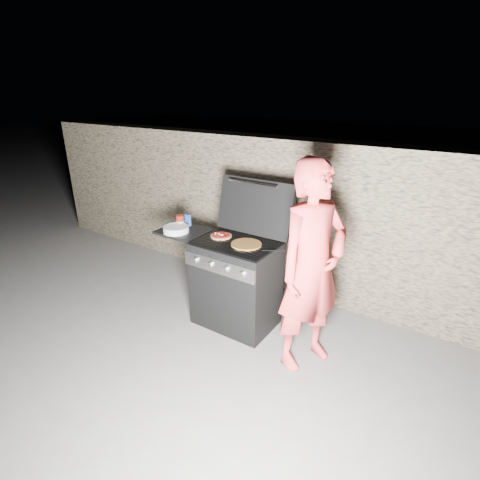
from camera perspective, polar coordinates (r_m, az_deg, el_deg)
The scene contains 10 objects.
ground at distance 4.08m, azimuth -0.60°, elevation -12.30°, with size 50.00×50.00×0.00m, color #5F5A56.
stone_wall at distance 4.50m, azimuth 6.90°, elevation 3.76°, with size 8.00×0.35×1.80m, color #837255.
gas_grill at distance 3.97m, azimuth -3.63°, elevation -5.72°, with size 1.34×0.79×0.91m, color black, non-canonical shape.
pizza_topped at distance 3.79m, azimuth -2.90°, elevation 0.69°, with size 0.21×0.21×0.02m, color tan, non-canonical shape.
pizza_plain at distance 3.58m, azimuth 0.96°, elevation -0.65°, with size 0.30×0.30×0.02m, color #BF8C38.
sauce_jar at distance 4.09m, azimuth -9.11°, elevation 2.82°, with size 0.09×0.09×0.14m, color maroon.
blue_carton at distance 4.13m, azimuth -7.94°, elevation 3.02°, with size 0.06×0.03×0.13m, color navy.
plate_stack at distance 3.98m, azimuth -9.73°, elevation 1.62°, with size 0.27×0.27×0.06m, color silver.
person at distance 3.17m, azimuth 10.90°, elevation -4.28°, with size 0.67×0.44×1.84m, color #D33939.
tongs at distance 3.37m, azimuth 7.04°, elevation -1.63°, with size 0.01×0.01×0.47m, color black.
Camera 1 is at (1.89, -2.78, 2.31)m, focal length 28.00 mm.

